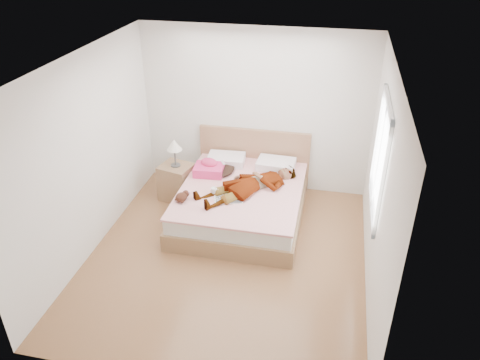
{
  "coord_description": "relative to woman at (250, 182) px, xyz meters",
  "views": [
    {
      "loc": [
        1.2,
        -4.77,
        3.97
      ],
      "look_at": [
        0.0,
        0.85,
        0.7
      ],
      "focal_mm": 35.0,
      "sensor_mm": 36.0,
      "label": 1
    }
  ],
  "objects": [
    {
      "name": "nightstand",
      "position": [
        -1.24,
        0.32,
        -0.29
      ],
      "size": [
        0.56,
        0.52,
        1.02
      ],
      "color": "brown",
      "rests_on": "ground"
    },
    {
      "name": "magazine",
      "position": [
        -0.24,
        -0.36,
        -0.11
      ],
      "size": [
        0.45,
        0.36,
        0.02
      ],
      "color": "white",
      "rests_on": "bed"
    },
    {
      "name": "room_shell",
      "position": [
        1.65,
        -0.66,
        0.88
      ],
      "size": [
        4.0,
        4.0,
        4.0
      ],
      "color": "white",
      "rests_on": "ground"
    },
    {
      "name": "plush_toy",
      "position": [
        -0.86,
        -0.53,
        -0.05
      ],
      "size": [
        0.21,
        0.26,
        0.13
      ],
      "color": "#32190E",
      "rests_on": "bed"
    },
    {
      "name": "bed",
      "position": [
        -0.13,
        0.07,
        -0.35
      ],
      "size": [
        1.8,
        2.08,
        1.0
      ],
      "color": "olive",
      "rests_on": "ground"
    },
    {
      "name": "woman",
      "position": [
        0.0,
        0.0,
        0.0
      ],
      "size": [
        1.62,
        1.63,
        0.23
      ],
      "primitive_type": "imported",
      "rotation": [
        0.0,
        0.0,
        -0.78
      ],
      "color": "white",
      "rests_on": "bed"
    },
    {
      "name": "towel",
      "position": [
        -0.7,
        0.31,
        -0.02
      ],
      "size": [
        0.46,
        0.39,
        0.23
      ],
      "color": "#EB4074",
      "rests_on": "bed"
    },
    {
      "name": "ground",
      "position": [
        -0.13,
        -0.96,
        -0.62
      ],
      "size": [
        4.0,
        4.0,
        0.0
      ],
      "primitive_type": "plane",
      "color": "#523219",
      "rests_on": "ground"
    },
    {
      "name": "coffee_mug",
      "position": [
        -0.47,
        -0.26,
        -0.06
      ],
      "size": [
        0.13,
        0.09,
        0.1
      ],
      "color": "white",
      "rests_on": "bed"
    },
    {
      "name": "phone",
      "position": [
        -0.5,
        0.4,
        0.05
      ],
      "size": [
        0.09,
        0.09,
        0.05
      ],
      "primitive_type": "cube",
      "rotation": [
        0.44,
        0.0,
        0.79
      ],
      "color": "silver",
      "rests_on": "bed"
    },
    {
      "name": "hair",
      "position": [
        -0.57,
        0.45,
        -0.07
      ],
      "size": [
        0.6,
        0.67,
        0.08
      ],
      "primitive_type": "ellipsoid",
      "rotation": [
        0.0,
        0.0,
        0.26
      ],
      "color": "black",
      "rests_on": "bed"
    }
  ]
}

